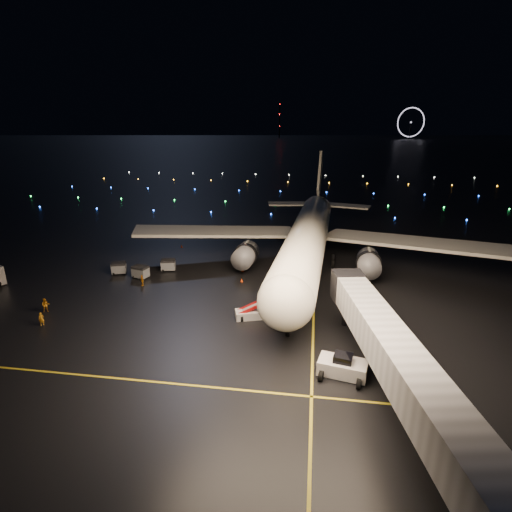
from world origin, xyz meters
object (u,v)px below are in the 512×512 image
object	(u,v)px
crew_b	(46,305)
pushback_tug	(343,365)
crew_a	(41,319)
baggage_cart_0	(168,265)
baggage_cart_2	(119,268)
airliner	(310,213)
crew_c	(142,280)
belt_loader	(254,306)
baggage_cart_1	(141,272)

from	to	relation	value
crew_b	pushback_tug	bearing A→B (deg)	-44.36
crew_a	baggage_cart_0	size ratio (longest dim) A/B	0.74
pushback_tug	baggage_cart_2	world-z (taller)	pushback_tug
airliner	baggage_cart_0	distance (m)	24.15
airliner	crew_c	bearing A→B (deg)	-145.03
belt_loader	baggage_cart_0	distance (m)	21.13
baggage_cart_1	baggage_cart_2	distance (m)	4.26
crew_c	baggage_cart_1	distance (m)	3.18
airliner	pushback_tug	bearing A→B (deg)	-79.58
belt_loader	crew_a	size ratio (longest dim) A/B	3.97
baggage_cart_1	crew_a	bearing A→B (deg)	-91.76
crew_c	baggage_cart_1	xyz separation A→B (m)	(-1.46, 2.82, 0.13)
crew_a	pushback_tug	bearing A→B (deg)	-46.74
airliner	crew_b	size ratio (longest dim) A/B	32.68
airliner	baggage_cart_0	xyz separation A→B (m)	(-21.68, -7.63, -7.42)
baggage_cart_1	airliner	bearing A→B (deg)	40.16
crew_a	baggage_cart_2	world-z (taller)	baggage_cart_2
baggage_cart_0	baggage_cart_2	distance (m)	7.46
crew_b	baggage_cart_2	xyz separation A→B (m)	(2.57, 13.85, -0.00)
crew_b	baggage_cart_1	world-z (taller)	baggage_cart_1
crew_c	baggage_cart_2	world-z (taller)	baggage_cart_2
belt_loader	crew_c	size ratio (longest dim) A/B	3.87
belt_loader	baggage_cart_2	world-z (taller)	belt_loader
crew_a	baggage_cart_2	size ratio (longest dim) A/B	0.75
airliner	belt_loader	bearing A→B (deg)	-101.72
belt_loader	crew_a	bearing A→B (deg)	175.23
baggage_cart_0	baggage_cart_2	world-z (taller)	baggage_cart_0
pushback_tug	baggage_cart_2	size ratio (longest dim) A/B	2.05
crew_a	crew_b	size ratio (longest dim) A/B	0.88
pushback_tug	crew_c	bearing A→B (deg)	158.96
pushback_tug	baggage_cart_1	world-z (taller)	pushback_tug
crew_a	baggage_cart_1	bearing A→B (deg)	34.01
belt_loader	baggage_cart_1	world-z (taller)	belt_loader
baggage_cart_2	crew_b	bearing A→B (deg)	-120.83
pushback_tug	crew_c	world-z (taller)	pushback_tug
crew_b	crew_c	bearing A→B (deg)	18.68
airliner	pushback_tug	xyz separation A→B (m)	(3.84, -31.86, -7.30)
baggage_cart_0	crew_a	bearing A→B (deg)	-124.85
pushback_tug	baggage_cart_0	bearing A→B (deg)	148.68
belt_loader	baggage_cart_0	bearing A→B (deg)	120.39
crew_a	crew_b	bearing A→B (deg)	79.40
pushback_tug	crew_b	world-z (taller)	pushback_tug
crew_a	baggage_cart_0	world-z (taller)	baggage_cart_0
crew_a	baggage_cart_1	world-z (taller)	baggage_cart_1
pushback_tug	crew_a	size ratio (longest dim) A/B	2.74
baggage_cart_1	crew_b	bearing A→B (deg)	-102.35
belt_loader	crew_a	distance (m)	24.27
pushback_tug	baggage_cart_1	distance (m)	35.11
pushback_tug	crew_b	size ratio (longest dim) A/B	2.41
baggage_cart_2	crew_a	bearing A→B (deg)	-113.11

